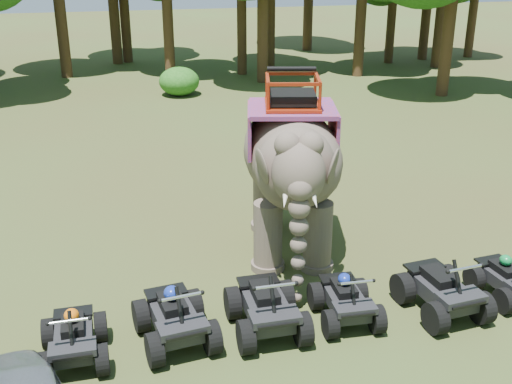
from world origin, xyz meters
The scene contains 10 objects.
ground centered at (0.00, 0.00, 0.00)m, with size 110.00×110.00×0.00m, color #47381E.
elephant centered at (1.04, 2.05, 2.17)m, with size 2.27×5.16×4.33m, color brown, non-canonical shape.
atv_0 centered at (-3.96, -1.48, 0.60)m, with size 1.18×1.62×1.20m, color black, non-canonical shape.
atv_1 centered at (-2.11, -1.29, 0.67)m, with size 1.33×1.82×1.35m, color black, non-canonical shape.
atv_2 centered at (-0.34, -1.32, 0.69)m, with size 1.36×1.87×1.38m, color black, non-canonical shape.
atv_3 centered at (1.29, -1.29, 0.60)m, with size 1.17×1.61×1.19m, color black, non-canonical shape.
atv_4 centered at (3.30, -1.44, 0.68)m, with size 1.34×1.84×1.36m, color black, non-canonical shape.
atv_5 centered at (4.95, -1.20, 0.57)m, with size 1.12×1.54×1.14m, color black, non-canonical shape.
tree_38 centered at (13.09, 24.10, 3.51)m, with size 4.91×4.91×7.02m, color #195114, non-canonical shape.
tree_39 centered at (3.93, 22.76, 3.51)m, with size 4.91×4.91×7.02m, color #195114, non-canonical shape.
Camera 1 is at (-2.81, -11.68, 7.27)m, focal length 45.00 mm.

